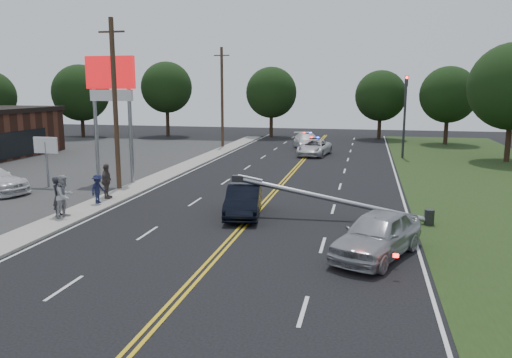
% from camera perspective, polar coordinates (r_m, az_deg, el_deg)
% --- Properties ---
extents(ground, '(120.00, 120.00, 0.00)m').
position_cam_1_polar(ground, '(16.90, -6.46, -10.77)').
color(ground, black).
rests_on(ground, ground).
extents(sidewalk, '(1.80, 70.00, 0.12)m').
position_cam_1_polar(sidewalk, '(28.99, -15.78, -1.97)').
color(sidewalk, '#9B978C').
rests_on(sidewalk, ground).
extents(centerline_yellow, '(0.36, 80.00, 0.00)m').
position_cam_1_polar(centerline_yellow, '(26.13, 0.70, -3.02)').
color(centerline_yellow, gold).
rests_on(centerline_yellow, ground).
extents(pylon_sign, '(3.20, 0.35, 8.00)m').
position_cam_1_polar(pylon_sign, '(32.87, -16.24, 9.87)').
color(pylon_sign, gray).
rests_on(pylon_sign, ground).
extents(small_sign, '(1.60, 0.14, 3.10)m').
position_cam_1_polar(small_sign, '(33.26, -22.87, 3.13)').
color(small_sign, gray).
rests_on(small_sign, ground).
extents(traffic_signal, '(0.28, 0.41, 7.05)m').
position_cam_1_polar(traffic_signal, '(45.00, 16.66, 7.61)').
color(traffic_signal, '#2D2D30').
rests_on(traffic_signal, ground).
extents(fallen_streetlight, '(9.36, 0.44, 1.91)m').
position_cam_1_polar(fallen_streetlight, '(23.46, 9.74, -2.45)').
color(fallen_streetlight, '#2D2D30').
rests_on(fallen_streetlight, ground).
extents(utility_pole_mid, '(1.60, 0.28, 10.00)m').
position_cam_1_polar(utility_pole_mid, '(30.51, -15.80, 8.16)').
color(utility_pole_mid, '#382619').
rests_on(utility_pole_mid, ground).
extents(utility_pole_far, '(1.60, 0.28, 10.00)m').
position_cam_1_polar(utility_pole_far, '(50.96, -3.90, 9.29)').
color(utility_pole_far, '#382619').
rests_on(utility_pole_far, ground).
extents(tree_4, '(6.83, 6.83, 8.83)m').
position_cam_1_polar(tree_4, '(65.24, -19.40, 9.27)').
color(tree_4, black).
rests_on(tree_4, ground).
extents(tree_5, '(6.29, 6.29, 9.22)m').
position_cam_1_polar(tree_5, '(63.78, -10.18, 10.26)').
color(tree_5, black).
rests_on(tree_5, ground).
extents(tree_6, '(6.20, 6.20, 8.56)m').
position_cam_1_polar(tree_6, '(61.93, 1.77, 9.85)').
color(tree_6, black).
rests_on(tree_6, ground).
extents(tree_7, '(5.92, 5.92, 8.07)m').
position_cam_1_polar(tree_7, '(61.03, 14.06, 9.21)').
color(tree_7, black).
rests_on(tree_7, ground).
extents(tree_8, '(6.01, 6.01, 8.32)m').
position_cam_1_polar(tree_8, '(57.62, 21.14, 8.97)').
color(tree_8, black).
rests_on(tree_8, ground).
extents(crashed_sedan, '(2.25, 4.66, 1.47)m').
position_cam_1_polar(crashed_sedan, '(23.97, -1.43, -2.48)').
color(crashed_sedan, black).
rests_on(crashed_sedan, ground).
extents(waiting_sedan, '(3.76, 5.26, 1.66)m').
position_cam_1_polar(waiting_sedan, '(18.74, 13.70, -6.17)').
color(waiting_sedan, '#9FA1A7').
rests_on(waiting_sedan, ground).
extents(emergency_a, '(3.04, 5.29, 1.39)m').
position_cam_1_polar(emergency_a, '(45.50, 6.69, 3.56)').
color(emergency_a, silver).
rests_on(emergency_a, ground).
extents(emergency_b, '(3.71, 5.87, 1.58)m').
position_cam_1_polar(emergency_b, '(49.99, 5.86, 4.31)').
color(emergency_b, silver).
rests_on(emergency_b, ground).
extents(bystander_a, '(0.54, 0.74, 1.87)m').
position_cam_1_polar(bystander_a, '(25.13, -21.67, -1.87)').
color(bystander_a, '#232229').
rests_on(bystander_a, sidewalk).
extents(bystander_b, '(0.90, 1.08, 1.98)m').
position_cam_1_polar(bystander_b, '(24.85, -21.05, -1.83)').
color(bystander_b, '#A1A1A5').
rests_on(bystander_b, sidewalk).
extents(bystander_c, '(0.69, 1.05, 1.53)m').
position_cam_1_polar(bystander_c, '(27.25, -17.61, -1.08)').
color(bystander_c, '#181D3E').
rests_on(bystander_c, sidewalk).
extents(bystander_d, '(0.59, 1.16, 1.90)m').
position_cam_1_polar(bystander_d, '(28.24, -16.72, -0.25)').
color(bystander_d, '#554744').
rests_on(bystander_d, sidewalk).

